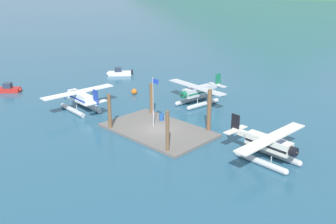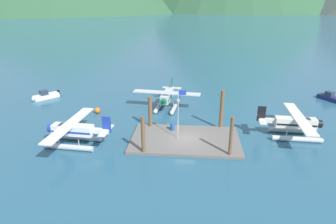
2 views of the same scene
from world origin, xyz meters
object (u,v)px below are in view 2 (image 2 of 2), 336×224
Objects in this scene: flagpole at (179,108)px; boat_navy_open_east at (330,97)px; fuel_drum at (172,127)px; seaplane_white_port_aft at (73,132)px; boat_white_open_west at (45,96)px; seaplane_silver_bow_left at (167,98)px; seaplane_cream_stbd_fwd at (295,125)px; mooring_buoy at (97,110)px.

flagpole reaches higher than boat_navy_open_east.
seaplane_white_port_aft is at bearing -158.26° from fuel_drum.
seaplane_white_port_aft is 19.93m from boat_white_open_west.
seaplane_white_port_aft is at bearing -169.26° from flagpole.
seaplane_silver_bow_left is 1.00× the size of seaplane_white_port_aft.
seaplane_silver_bow_left is 16.48m from seaplane_white_port_aft.
flagpole is at bearing -171.59° from seaplane_cream_stbd_fwd.
boat_navy_open_east is at bearing 55.11° from seaplane_cream_stbd_fwd.
boat_navy_open_east is at bearing 27.89° from seaplane_white_port_aft.
boat_white_open_west is at bearing 172.46° from seaplane_silver_bow_left.
seaplane_silver_bow_left reaches higher than mooring_buoy.
flagpole is at bearing -77.42° from seaplane_silver_bow_left.
seaplane_white_port_aft is (-11.25, -4.49, 0.84)m from fuel_drum.
seaplane_white_port_aft is at bearing -170.51° from seaplane_cream_stbd_fwd.
seaplane_white_port_aft reaches higher than boat_white_open_west.
boat_white_open_west is (-11.18, 5.98, 0.05)m from mooring_buoy.
seaplane_cream_stbd_fwd and seaplane_white_port_aft have the same top height.
seaplane_silver_bow_left is (-2.45, 10.98, -2.56)m from flagpole.
mooring_buoy is at bearing -165.91° from boat_navy_open_east.
mooring_buoy is at bearing 167.94° from seaplane_cream_stbd_fwd.
flagpole is 12.66m from seaplane_white_port_aft.
seaplane_cream_stbd_fwd is (15.12, -0.08, 0.84)m from fuel_drum.
boat_white_open_west is at bearing 149.92° from flagpole.
boat_white_open_west is 48.70m from boat_navy_open_east.
flagpole is 4.14m from fuel_drum.
fuel_drum is at bearing 113.20° from flagpole.
flagpole reaches higher than boat_white_open_west.
seaplane_silver_bow_left is at bearing 53.79° from seaplane_white_port_aft.
seaplane_cream_stbd_fwd is (16.63, -8.88, 0.00)m from seaplane_silver_bow_left.
flagpole is 7.03× the size of fuel_drum.
seaplane_cream_stbd_fwd is (26.85, -5.74, 1.13)m from mooring_buoy.
boat_navy_open_east reaches higher than mooring_buoy.
seaplane_silver_bow_left is (-1.52, 8.81, 0.84)m from fuel_drum.
fuel_drum reaches higher than mooring_buoy.
seaplane_silver_bow_left is 21.61m from boat_white_open_west.
mooring_buoy is 0.08× the size of seaplane_silver_bow_left.
mooring_buoy is at bearing -28.14° from boat_white_open_west.
boat_white_open_west reaches higher than mooring_buoy.
fuel_drum is 0.08× the size of seaplane_silver_bow_left.
seaplane_cream_stbd_fwd is 18.47m from boat_navy_open_east.
seaplane_silver_bow_left reaches higher than boat_white_open_west.
seaplane_silver_bow_left is 1.00× the size of seaplane_cream_stbd_fwd.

